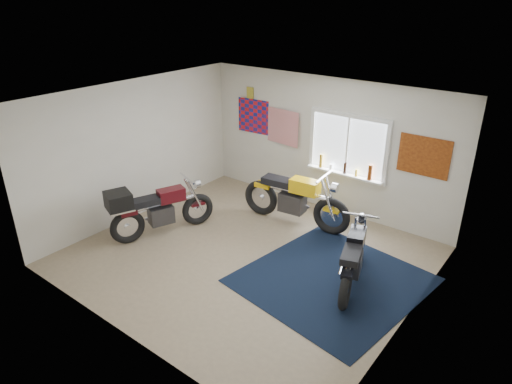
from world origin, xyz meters
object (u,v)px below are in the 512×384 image
Objects in this scene: navy_rug at (332,280)px; maroon_tourer at (154,209)px; black_chrome_bike at (353,259)px; yellow_triumph at (295,200)px.

maroon_tourer reaches higher than navy_rug.
yellow_triumph is at bearing 41.01° from black_chrome_bike.
navy_rug is 1.15× the size of yellow_triumph.
maroon_tourer is at bearing -167.61° from navy_rug.
black_chrome_bike is (1.79, -1.09, -0.08)m from yellow_triumph.
navy_rug is 1.32× the size of maroon_tourer.
navy_rug is at bearing -56.70° from maroon_tourer.
maroon_tourer is (-1.77, -1.96, 0.03)m from yellow_triumph.
yellow_triumph reaches higher than black_chrome_bike.
yellow_triumph is at bearing -21.10° from maroon_tourer.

